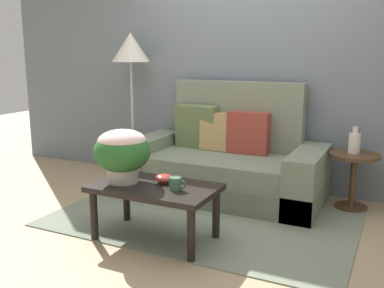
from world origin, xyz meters
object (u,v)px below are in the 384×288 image
Objects in this scene: side_table at (354,171)px; coffee_mug at (176,184)px; floor_lamp at (131,55)px; potted_plant at (122,150)px; couch at (226,164)px; table_vase at (354,142)px; coffee_table at (155,193)px; snack_bowl at (164,178)px.

side_table is 1.81m from coffee_mug.
floor_lamp is at bearing 132.41° from coffee_mug.
potted_plant is at bearing -59.07° from floor_lamp.
floor_lamp is (-1.25, 0.19, 1.08)m from couch.
table_vase is at bearing 124.79° from side_table.
side_table is at bearing 52.53° from coffee_mug.
coffee_table is 1.94m from table_vase.
snack_bowl is at bearing -92.66° from couch.
side_table reaches higher than snack_bowl.
side_table is 1.20× the size of potted_plant.
table_vase is at bearing 47.03° from snack_bowl.
snack_bowl is (-0.05, -1.18, 0.15)m from couch.
potted_plant is (0.89, -1.49, -0.71)m from floor_lamp.
floor_lamp reaches higher than coffee_table.
couch reaches higher than coffee_table.
coffee_mug is at bearing 0.51° from potted_plant.
couch is 2.02× the size of coffee_table.
coffee_mug is at bearing -127.47° from side_table.
table_vase is at bearing -0.73° from floor_lamp.
potted_plant is at bearing -179.49° from coffee_mug.
couch is 1.25m from table_vase.
potted_plant is 3.13× the size of snack_bowl.
potted_plant is 0.39m from snack_bowl.
potted_plant is at bearing -137.40° from side_table.
couch reaches higher than snack_bowl.
couch is 3.66× the size of side_table.
table_vase reaches higher than coffee_mug.
side_table reaches higher than coffee_table.
table_vase is (-0.01, 0.02, 0.26)m from side_table.
couch reaches higher than coffee_mug.
potted_plant is 0.51m from coffee_mug.
side_table is 2.15m from potted_plant.
potted_plant is (-0.35, -1.30, 0.37)m from couch.
floor_lamp is at bearing 120.93° from potted_plant.
floor_lamp reaches higher than couch.
coffee_table is 7.09× the size of coffee_mug.
floor_lamp is 11.79× the size of snack_bowl.
coffee_mug reaches higher than coffee_table.
floor_lamp is 1.88m from potted_plant.
side_table is (1.21, 0.14, 0.04)m from couch.
side_table is 3.76× the size of snack_bowl.
snack_bowl is at bearing 146.27° from coffee_mug.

